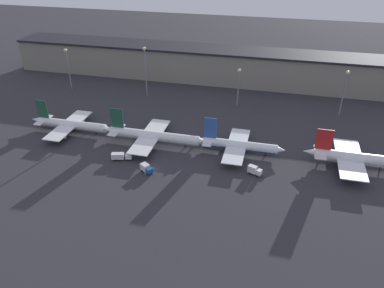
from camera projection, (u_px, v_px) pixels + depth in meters
ground at (152, 170)px, 142.43m from camera, size 600.00×600.00×0.00m
terminal_building at (207, 64)px, 223.08m from camera, size 239.26×22.46×19.46m
airplane_0 at (71, 125)px, 168.23m from camera, size 39.95×29.96×13.76m
airplane_1 at (153, 136)px, 158.55m from camera, size 46.99×31.79×14.50m
airplane_2 at (239, 145)px, 152.19m from camera, size 37.06×29.24×14.17m
airplane_3 at (353, 158)px, 142.36m from camera, size 37.11×30.03×14.76m
service_vehicle_0 at (254, 170)px, 138.91m from camera, size 5.61×3.81×3.41m
service_vehicle_1 at (146, 168)px, 140.29m from camera, size 5.70×4.86×3.18m
service_vehicle_2 at (121, 156)px, 147.84m from camera, size 8.13×4.25×2.99m
lamp_post_0 at (68, 64)px, 207.29m from camera, size 1.80×1.80×23.37m
lamp_post_1 at (145, 66)px, 196.69m from camera, size 1.80×1.80×27.35m
lamp_post_2 at (239, 82)px, 188.49m from camera, size 1.80×1.80×19.77m
lamp_post_3 at (345, 87)px, 177.15m from camera, size 1.80×1.80×22.87m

